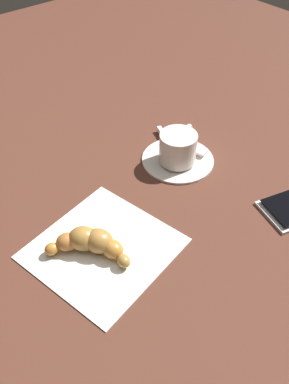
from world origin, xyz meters
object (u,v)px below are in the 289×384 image
(teaspoon, at_px, (176,153))
(croissant, at_px, (90,242))
(espresso_cup, at_px, (178,147))
(sugar_packet, at_px, (191,147))
(saucer, at_px, (178,159))
(napkin, at_px, (103,248))

(teaspoon, distance_m, croissant, 0.26)
(espresso_cup, bearing_deg, sugar_packet, 8.28)
(saucer, height_order, teaspoon, teaspoon)
(napkin, xyz_separation_m, croissant, (-0.02, 0.01, 0.02))
(napkin, bearing_deg, teaspoon, 20.85)
(espresso_cup, distance_m, napkin, 0.24)
(teaspoon, xyz_separation_m, sugar_packet, (0.03, -0.01, 0.00))
(teaspoon, distance_m, sugar_packet, 0.03)
(sugar_packet, height_order, napkin, sugar_packet)
(teaspoon, relative_size, croissant, 1.21)
(espresso_cup, height_order, sugar_packet, espresso_cup)
(sugar_packet, bearing_deg, napkin, 91.69)
(sugar_packet, relative_size, napkin, 0.32)
(saucer, height_order, sugar_packet, sugar_packet)
(teaspoon, height_order, croissant, croissant)
(sugar_packet, xyz_separation_m, napkin, (-0.26, -0.08, -0.01))
(napkin, bearing_deg, saucer, 19.26)
(espresso_cup, xyz_separation_m, teaspoon, (0.01, 0.01, -0.02))
(teaspoon, relative_size, napkin, 0.69)
(saucer, distance_m, napkin, 0.24)
(teaspoon, bearing_deg, napkin, -159.15)
(napkin, bearing_deg, espresso_cup, 18.77)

